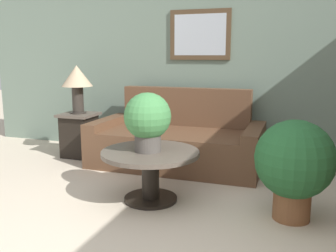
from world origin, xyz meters
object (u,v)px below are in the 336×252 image
(couch_main, at_px, (177,142))
(potted_plant_floor, at_px, (294,163))
(coffee_table, at_px, (150,165))
(side_table, at_px, (79,134))
(table_lamp, at_px, (77,80))
(potted_plant_on_table, at_px, (148,119))

(couch_main, relative_size, potted_plant_floor, 2.44)
(coffee_table, height_order, side_table, side_table)
(coffee_table, bearing_deg, table_lamp, 142.41)
(table_lamp, bearing_deg, potted_plant_floor, -22.49)
(side_table, bearing_deg, coffee_table, -37.59)
(table_lamp, xyz_separation_m, potted_plant_on_table, (1.46, -1.16, -0.25))
(couch_main, height_order, coffee_table, couch_main)
(coffee_table, distance_m, side_table, 1.87)
(coffee_table, bearing_deg, potted_plant_on_table, -134.36)
(couch_main, relative_size, coffee_table, 2.25)
(coffee_table, height_order, potted_plant_floor, potted_plant_floor)
(couch_main, bearing_deg, table_lamp, -178.02)
(couch_main, bearing_deg, potted_plant_floor, -40.62)
(coffee_table, xyz_separation_m, side_table, (-1.48, 1.14, -0.05))
(potted_plant_on_table, relative_size, potted_plant_floor, 0.64)
(table_lamp, distance_m, potted_plant_floor, 3.01)
(potted_plant_floor, bearing_deg, side_table, 157.51)
(couch_main, distance_m, coffee_table, 1.19)
(coffee_table, relative_size, table_lamp, 1.44)
(table_lamp, bearing_deg, couch_main, 1.98)
(coffee_table, bearing_deg, couch_main, 95.63)
(coffee_table, bearing_deg, potted_plant_floor, 0.22)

